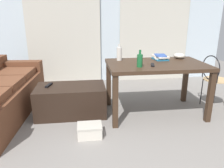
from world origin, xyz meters
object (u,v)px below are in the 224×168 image
bowl (179,56)px  tv_remote_on_table (153,65)px  shoebox (90,130)px  wire_chair (213,75)px  tv_remote_primary (49,85)px  bottle_far (140,60)px  coffee_table (71,100)px  bottle_near (119,54)px  book_stack (160,57)px  craft_table (156,70)px

bowl → tv_remote_on_table: size_ratio=1.04×
tv_remote_on_table → shoebox: bearing=-139.2°
wire_chair → tv_remote_primary: 2.54m
shoebox → bottle_far: bearing=28.2°
bowl → tv_remote_on_table: 0.72m
bowl → tv_remote_primary: (-2.04, -0.13, -0.37)m
coffee_table → wire_chair: bearing=-0.6°
bottle_far → tv_remote_on_table: size_ratio=1.31×
bowl → bottle_near: bearing=-178.3°
book_stack → shoebox: (-1.14, -0.83, -0.73)m
bowl → book_stack: size_ratio=0.59×
bowl → book_stack: bearing=-172.2°
bottle_far → bowl: size_ratio=1.26×
coffee_table → bowl: size_ratio=5.58×
wire_chair → bottle_far: 1.35m
coffee_table → tv_remote_primary: (-0.32, 0.05, 0.23)m
coffee_table → tv_remote_on_table: 1.31m
coffee_table → wire_chair: size_ratio=1.19×
craft_table → bottle_near: bearing=152.0°
tv_remote_on_table → book_stack: bearing=73.3°
craft_table → book_stack: size_ratio=4.58×
coffee_table → shoebox: coffee_table is taller
tv_remote_primary → coffee_table: bearing=6.7°
book_stack → tv_remote_primary: 1.74m
wire_chair → tv_remote_primary: wire_chair is taller
tv_remote_on_table → shoebox: (-0.90, -0.44, -0.71)m
coffee_table → bottle_near: bottle_near is taller
craft_table → bottle_near: bottle_near is taller
wire_chair → tv_remote_primary: size_ratio=4.65×
tv_remote_primary → tv_remote_on_table: bearing=4.5°
craft_table → bottle_near: (-0.51, 0.27, 0.20)m
bottle_far → tv_remote_primary: bottle_far is taller
craft_table → bottle_far: (-0.31, -0.20, 0.19)m
bowl → wire_chair: bearing=-22.6°
craft_table → book_stack: (0.14, 0.25, 0.13)m
bottle_far → bottle_near: bearing=112.9°
coffee_table → shoebox: size_ratio=3.37×
coffee_table → tv_remote_primary: tv_remote_primary is taller
wire_chair → bottle_near: size_ratio=3.48×
bottle_near → book_stack: (0.64, -0.02, -0.07)m
coffee_table → book_stack: book_stack is taller
tv_remote_on_table → bottle_near: bearing=149.2°
coffee_table → shoebox: bearing=-70.0°
wire_chair → tv_remote_on_table: size_ratio=4.87×
wire_chair → shoebox: 2.13m
book_stack → shoebox: book_stack is taller
tv_remote_on_table → shoebox: tv_remote_on_table is taller
bottle_near → tv_remote_primary: bearing=-174.6°
bowl → tv_remote_on_table: (-0.58, -0.44, -0.03)m
bottle_far → craft_table: bearing=33.8°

